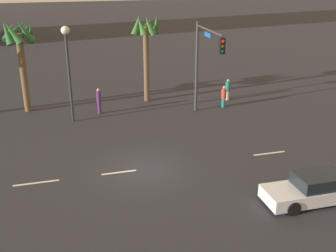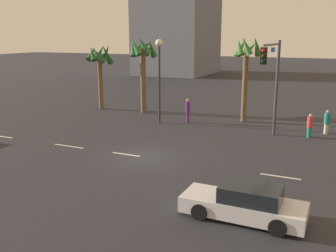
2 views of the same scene
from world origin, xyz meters
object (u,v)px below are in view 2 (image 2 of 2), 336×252
streetlamp (159,65)px  pedestrian_0 (310,125)px  car_2 (245,204)px  palm_tree_2 (246,59)px  palm_tree_0 (100,60)px  pedestrian_2 (188,110)px  pedestrian_1 (327,122)px  building_0 (178,8)px  palm_tree_1 (143,57)px  traffic_signal (273,74)px

streetlamp → pedestrian_0: bearing=0.3°
car_2 → palm_tree_2: 17.70m
streetlamp → palm_tree_0: bearing=158.0°
pedestrian_2 → palm_tree_0: 10.30m
pedestrian_1 → pedestrian_2: size_ratio=0.90×
pedestrian_2 → building_0: (-16.73, 37.40, 10.51)m
pedestrian_1 → building_0: (-27.00, 36.88, 10.63)m
palm_tree_0 → building_0: 36.87m
palm_tree_0 → palm_tree_2: bearing=0.7°
palm_tree_1 → palm_tree_2: bearing=0.6°
car_2 → palm_tree_2: bearing=103.6°
palm_tree_0 → traffic_signal: bearing=-16.4°
pedestrian_0 → pedestrian_2: bearing=173.5°
pedestrian_0 → palm_tree_1: 15.21m
traffic_signal → pedestrian_1: size_ratio=3.80×
streetlamp → pedestrian_0: (11.22, 0.07, -3.66)m
palm_tree_2 → pedestrian_0: bearing=-31.0°
pedestrian_2 → palm_tree_2: palm_tree_2 is taller
pedestrian_0 → palm_tree_2: 7.36m
car_2 → building_0: building_0 is taller
traffic_signal → streetlamp: bearing=168.6°
pedestrian_2 → palm_tree_0: palm_tree_0 is taller
pedestrian_1 → pedestrian_2: (-10.27, -0.53, 0.12)m
pedestrian_1 → palm_tree_2: 7.61m
streetlamp → car_2: bearing=-53.4°
pedestrian_1 → palm_tree_2: (-6.23, 1.56, 4.08)m
pedestrian_2 → palm_tree_1: palm_tree_1 is taller
car_2 → traffic_signal: traffic_signal is taller
building_0 → pedestrian_1: bearing=-54.1°
pedestrian_0 → palm_tree_1: palm_tree_1 is taller
palm_tree_1 → palm_tree_0: bearing=-179.2°
pedestrian_1 → palm_tree_1: 15.92m
pedestrian_1 → palm_tree_1: size_ratio=0.25×
streetlamp → pedestrian_2: streetlamp is taller
palm_tree_1 → building_0: (-11.68, 35.41, 6.54)m
palm_tree_2 → traffic_signal: bearing=-60.0°
pedestrian_2 → palm_tree_1: (-5.05, 1.99, 3.97)m
car_2 → palm_tree_0: 24.41m
pedestrian_1 → palm_tree_2: palm_tree_2 is taller
palm_tree_0 → building_0: bearing=101.6°
traffic_signal → streetlamp: 9.05m
pedestrian_2 → pedestrian_1: bearing=2.9°
palm_tree_1 → streetlamp: bearing=-45.1°
pedestrian_1 → pedestrian_2: pedestrian_2 is taller
traffic_signal → pedestrian_2: size_ratio=3.44×
traffic_signal → palm_tree_1: 12.94m
streetlamp → palm_tree_2: 6.81m
traffic_signal → palm_tree_2: (-2.88, 4.99, 0.59)m
streetlamp → pedestrian_1: 12.86m
car_2 → pedestrian_0: bearing=84.9°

